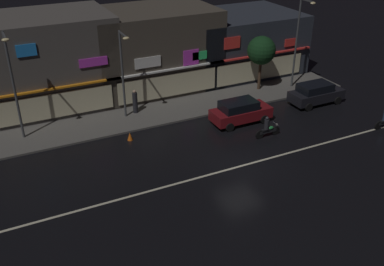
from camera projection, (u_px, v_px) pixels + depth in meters
ground_plane at (241, 166)px, 26.22m from camera, size 140.00×140.00×0.00m
lane_divider_stripe at (241, 166)px, 26.22m from camera, size 27.14×0.16×0.01m
sidewalk_far at (179, 109)px, 33.27m from camera, size 28.56×3.84×0.14m
storefront_left_block at (151, 49)px, 36.00m from camera, size 10.27×6.96×6.55m
storefront_center_block at (44, 62)px, 32.58m from camera, size 10.08×6.95×6.93m
storefront_right_block at (238, 43)px, 39.98m from camera, size 10.53×7.86×5.28m
streetlamp_west at (12, 79)px, 27.06m from camera, size 0.44×1.64×7.12m
streetlamp_mid at (123, 68)px, 30.09m from camera, size 0.44×1.64×6.30m
streetlamp_east at (299, 37)px, 35.08m from camera, size 0.44×1.64×7.32m
pedestrian_on_sidewalk at (135, 102)px, 32.22m from camera, size 0.37×0.37×1.78m
street_tree at (261, 51)px, 35.16m from camera, size 2.30×2.30×4.47m
parked_car_near_kerb at (240, 111)px, 31.03m from camera, size 4.30×1.98×1.67m
parked_car_trailing at (316, 93)px, 33.98m from camera, size 4.30×1.98×1.67m
motorcycle_opposite_lane at (267, 128)px, 29.22m from camera, size 1.90×0.60×1.52m
traffic_cone at (130, 136)px, 28.99m from camera, size 0.36×0.36×0.55m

